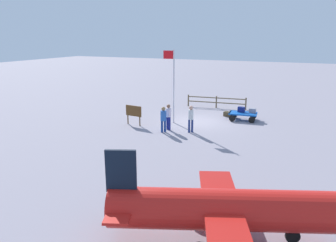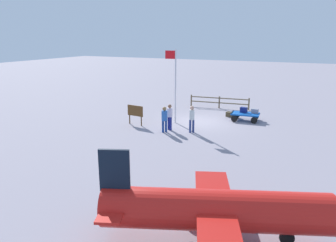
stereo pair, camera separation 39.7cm
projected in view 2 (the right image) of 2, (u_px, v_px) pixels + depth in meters
ground_plane at (201, 122)px, 23.42m from camera, size 120.00×120.00×0.00m
luggage_cart at (245, 115)px, 23.58m from camera, size 2.08×1.53×0.56m
suitcase_dark at (244, 110)px, 23.71m from camera, size 0.53×0.38×0.39m
suitcase_tan at (255, 111)px, 23.51m from camera, size 0.49×0.31×0.32m
suitcase_olive at (230, 114)px, 24.80m from camera, size 0.64×0.50×0.35m
worker_lead at (192, 117)px, 20.52m from camera, size 0.44×0.44×1.74m
worker_trailing at (170, 115)px, 21.11m from camera, size 0.47×0.47×1.71m
worker_supervisor at (164, 117)px, 20.58m from camera, size 0.53×0.53×1.67m
airplane_near at (224, 210)px, 9.47m from camera, size 7.47×4.83×2.85m
flagpole at (175, 81)px, 22.39m from camera, size 0.81×0.13×5.13m
signboard at (135, 112)px, 22.34m from camera, size 1.28×0.21×1.37m
wooden_fence at (219, 101)px, 27.67m from camera, size 5.03×0.68×1.01m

